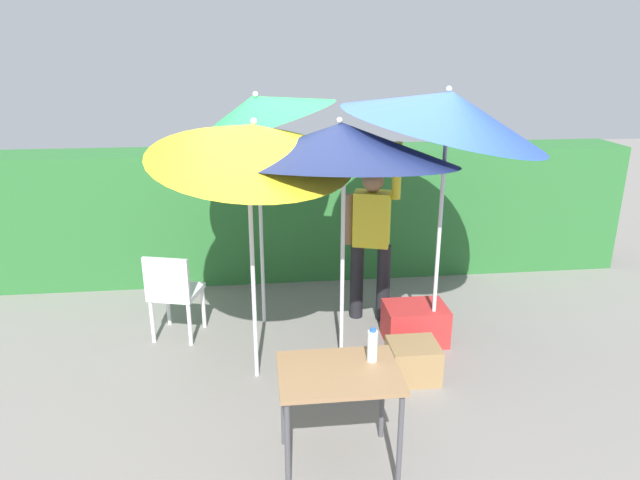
{
  "coord_description": "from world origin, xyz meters",
  "views": [
    {
      "loc": [
        -0.55,
        -4.54,
        2.77
      ],
      "look_at": [
        0.0,
        0.3,
        1.1
      ],
      "focal_mm": 32.2,
      "sensor_mm": 36.0,
      "label": 1
    }
  ],
  "objects_px": {
    "umbrella_orange": "(448,111)",
    "umbrella_yellow": "(256,110)",
    "crate_cardboard": "(413,361)",
    "chair_plastic": "(173,290)",
    "folding_table": "(339,383)",
    "bottle_water": "(372,346)",
    "cooler_box": "(415,323)",
    "umbrella_navy": "(342,144)",
    "person_vendor": "(371,234)",
    "umbrella_rainbow": "(251,143)"
  },
  "relations": [
    {
      "from": "umbrella_rainbow",
      "to": "chair_plastic",
      "type": "xyz_separation_m",
      "value": [
        -0.81,
        0.77,
        -1.54
      ]
    },
    {
      "from": "folding_table",
      "to": "umbrella_navy",
      "type": "bearing_deg",
      "value": 81.32
    },
    {
      "from": "umbrella_yellow",
      "to": "chair_plastic",
      "type": "height_order",
      "value": "umbrella_yellow"
    },
    {
      "from": "chair_plastic",
      "to": "folding_table",
      "type": "relative_size",
      "value": 1.11
    },
    {
      "from": "cooler_box",
      "to": "crate_cardboard",
      "type": "height_order",
      "value": "cooler_box"
    },
    {
      "from": "umbrella_rainbow",
      "to": "umbrella_yellow",
      "type": "height_order",
      "value": "umbrella_yellow"
    },
    {
      "from": "bottle_water",
      "to": "umbrella_navy",
      "type": "bearing_deg",
      "value": 91.11
    },
    {
      "from": "person_vendor",
      "to": "umbrella_yellow",
      "type": "bearing_deg",
      "value": -179.46
    },
    {
      "from": "person_vendor",
      "to": "bottle_water",
      "type": "distance_m",
      "value": 2.14
    },
    {
      "from": "bottle_water",
      "to": "crate_cardboard",
      "type": "bearing_deg",
      "value": 58.15
    },
    {
      "from": "chair_plastic",
      "to": "umbrella_yellow",
      "type": "bearing_deg",
      "value": 13.9
    },
    {
      "from": "crate_cardboard",
      "to": "bottle_water",
      "type": "distance_m",
      "value": 1.27
    },
    {
      "from": "umbrella_rainbow",
      "to": "umbrella_orange",
      "type": "relative_size",
      "value": 0.91
    },
    {
      "from": "umbrella_navy",
      "to": "folding_table",
      "type": "bearing_deg",
      "value": -98.68
    },
    {
      "from": "umbrella_navy",
      "to": "folding_table",
      "type": "distance_m",
      "value": 1.96
    },
    {
      "from": "umbrella_yellow",
      "to": "chair_plastic",
      "type": "distance_m",
      "value": 1.9
    },
    {
      "from": "folding_table",
      "to": "bottle_water",
      "type": "xyz_separation_m",
      "value": [
        0.24,
        0.1,
        0.2
      ]
    },
    {
      "from": "bottle_water",
      "to": "folding_table",
      "type": "bearing_deg",
      "value": -156.71
    },
    {
      "from": "umbrella_navy",
      "to": "crate_cardboard",
      "type": "height_order",
      "value": "umbrella_navy"
    },
    {
      "from": "person_vendor",
      "to": "bottle_water",
      "type": "xyz_separation_m",
      "value": [
        -0.41,
        -2.1,
        -0.08
      ]
    },
    {
      "from": "umbrella_yellow",
      "to": "crate_cardboard",
      "type": "distance_m",
      "value": 2.67
    },
    {
      "from": "crate_cardboard",
      "to": "bottle_water",
      "type": "relative_size",
      "value": 1.76
    },
    {
      "from": "umbrella_yellow",
      "to": "umbrella_navy",
      "type": "height_order",
      "value": "umbrella_yellow"
    },
    {
      "from": "umbrella_yellow",
      "to": "folding_table",
      "type": "bearing_deg",
      "value": -78.01
    },
    {
      "from": "umbrella_orange",
      "to": "crate_cardboard",
      "type": "height_order",
      "value": "umbrella_orange"
    },
    {
      "from": "umbrella_rainbow",
      "to": "person_vendor",
      "type": "bearing_deg",
      "value": 40.26
    },
    {
      "from": "umbrella_orange",
      "to": "cooler_box",
      "type": "bearing_deg",
      "value": 148.4
    },
    {
      "from": "person_vendor",
      "to": "umbrella_orange",
      "type": "bearing_deg",
      "value": -52.36
    },
    {
      "from": "umbrella_yellow",
      "to": "umbrella_orange",
      "type": "bearing_deg",
      "value": -21.27
    },
    {
      "from": "folding_table",
      "to": "chair_plastic",
      "type": "bearing_deg",
      "value": 123.86
    },
    {
      "from": "person_vendor",
      "to": "crate_cardboard",
      "type": "bearing_deg",
      "value": -82.84
    },
    {
      "from": "umbrella_orange",
      "to": "cooler_box",
      "type": "relative_size",
      "value": 4.43
    },
    {
      "from": "cooler_box",
      "to": "folding_table",
      "type": "xyz_separation_m",
      "value": [
        -1.0,
        -1.66,
        0.47
      ]
    },
    {
      "from": "umbrella_navy",
      "to": "bottle_water",
      "type": "bearing_deg",
      "value": -88.89
    },
    {
      "from": "crate_cardboard",
      "to": "umbrella_orange",
      "type": "bearing_deg",
      "value": 58.36
    },
    {
      "from": "umbrella_navy",
      "to": "cooler_box",
      "type": "relative_size",
      "value": 3.87
    },
    {
      "from": "umbrella_rainbow",
      "to": "crate_cardboard",
      "type": "bearing_deg",
      "value": -8.5
    },
    {
      "from": "folding_table",
      "to": "bottle_water",
      "type": "bearing_deg",
      "value": 23.29
    },
    {
      "from": "crate_cardboard",
      "to": "folding_table",
      "type": "height_order",
      "value": "folding_table"
    },
    {
      "from": "umbrella_yellow",
      "to": "person_vendor",
      "type": "distance_m",
      "value": 1.68
    },
    {
      "from": "umbrella_yellow",
      "to": "person_vendor",
      "type": "height_order",
      "value": "umbrella_yellow"
    },
    {
      "from": "crate_cardboard",
      "to": "person_vendor",
      "type": "bearing_deg",
      "value": 97.16
    },
    {
      "from": "umbrella_yellow",
      "to": "chair_plastic",
      "type": "xyz_separation_m",
      "value": [
        -0.86,
        -0.21,
        -1.68
      ]
    },
    {
      "from": "umbrella_orange",
      "to": "crate_cardboard",
      "type": "relative_size",
      "value": 6.2
    },
    {
      "from": "umbrella_rainbow",
      "to": "cooler_box",
      "type": "bearing_deg",
      "value": 16.43
    },
    {
      "from": "umbrella_yellow",
      "to": "cooler_box",
      "type": "relative_size",
      "value": 4.31
    },
    {
      "from": "umbrella_orange",
      "to": "umbrella_yellow",
      "type": "height_order",
      "value": "umbrella_orange"
    },
    {
      "from": "chair_plastic",
      "to": "cooler_box",
      "type": "xyz_separation_m",
      "value": [
        2.33,
        -0.32,
        -0.32
      ]
    },
    {
      "from": "umbrella_yellow",
      "to": "umbrella_navy",
      "type": "relative_size",
      "value": 1.11
    },
    {
      "from": "person_vendor",
      "to": "crate_cardboard",
      "type": "relative_size",
      "value": 4.44
    }
  ]
}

